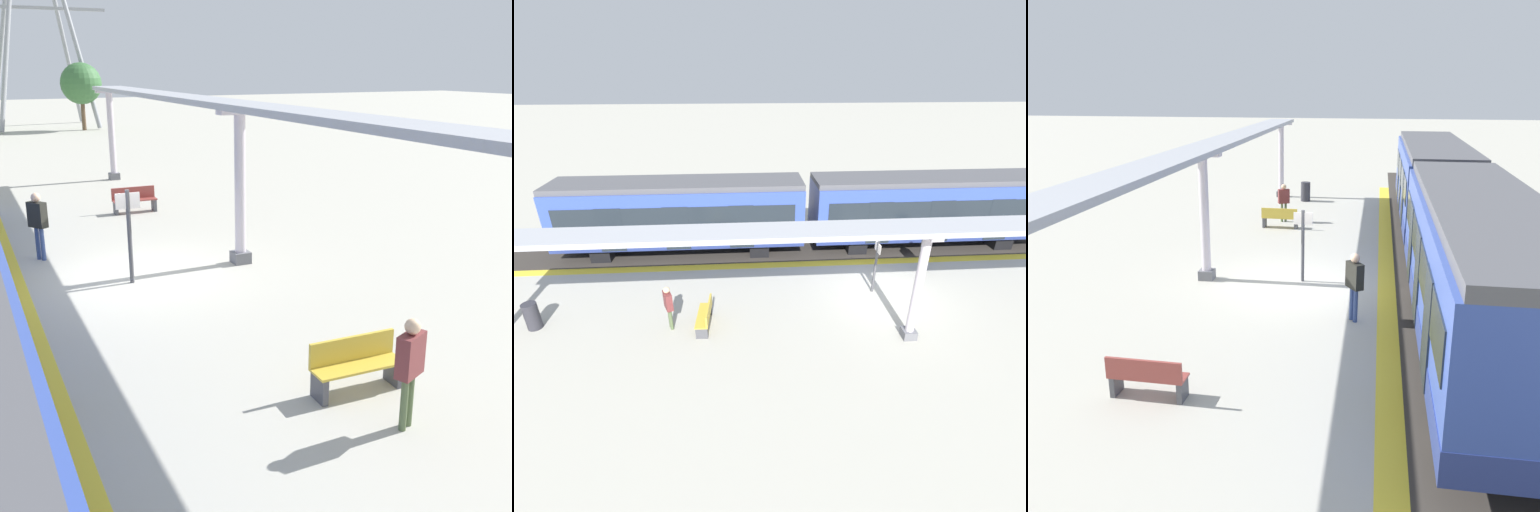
% 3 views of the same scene
% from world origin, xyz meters
% --- Properties ---
extents(ground_plane, '(176.00, 176.00, 0.00)m').
position_xyz_m(ground_plane, '(0.00, 0.00, 0.00)').
color(ground_plane, '#B1AEA0').
extents(tactile_edge_strip, '(0.52, 34.94, 0.01)m').
position_xyz_m(tactile_edge_strip, '(-2.82, 0.00, 0.00)').
color(tactile_edge_strip, yellow).
rests_on(tactile_edge_strip, ground).
extents(trackbed, '(3.20, 46.94, 0.01)m').
position_xyz_m(trackbed, '(-4.68, 0.00, 0.00)').
color(trackbed, '#38332D').
rests_on(trackbed, ground).
extents(train_near_carriage, '(2.65, 11.44, 3.48)m').
position_xyz_m(train_near_carriage, '(-4.67, -8.44, 1.83)').
color(train_near_carriage, '#334CA0').
rests_on(train_near_carriage, ground).
extents(train_far_carriage, '(2.65, 11.44, 3.48)m').
position_xyz_m(train_far_carriage, '(-4.67, 3.58, 1.83)').
color(train_far_carriage, '#334CA0').
rests_on(train_far_carriage, ground).
extents(canopy_pillar_second, '(1.10, 0.44, 3.87)m').
position_xyz_m(canopy_pillar_second, '(2.63, -0.11, 1.96)').
color(canopy_pillar_second, slate).
rests_on(canopy_pillar_second, ground).
extents(canopy_beam, '(1.20, 28.10, 0.16)m').
position_xyz_m(canopy_beam, '(2.63, -0.13, 3.95)').
color(canopy_beam, '#A8AAB2').
rests_on(canopy_beam, canopy_pillar_nearest).
extents(bench_mid_platform, '(1.52, 0.50, 0.86)m').
position_xyz_m(bench_mid_platform, '(1.51, -6.88, 0.44)').
color(bench_mid_platform, gold).
rests_on(bench_mid_platform, ground).
extents(trash_bin, '(0.48, 0.48, 0.97)m').
position_xyz_m(trash_bin, '(1.19, -12.78, 0.49)').
color(trash_bin, '#302F36').
rests_on(trash_bin, ground).
extents(platform_info_sign, '(0.56, 0.10, 2.20)m').
position_xyz_m(platform_info_sign, '(-0.29, -0.41, 1.33)').
color(platform_info_sign, '#4C4C51').
rests_on(platform_info_sign, ground).
extents(passenger_waiting_near_edge, '(0.48, 0.55, 1.77)m').
position_xyz_m(passenger_waiting_near_edge, '(-1.96, 2.39, 1.11)').
color(passenger_waiting_near_edge, '#374B83').
rests_on(passenger_waiting_near_edge, ground).
extents(passenger_by_the_benches, '(0.52, 0.39, 1.64)m').
position_xyz_m(passenger_by_the_benches, '(1.55, -8.08, 1.03)').
color(passenger_by_the_benches, '#51643E').
rests_on(passenger_by_the_benches, ground).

